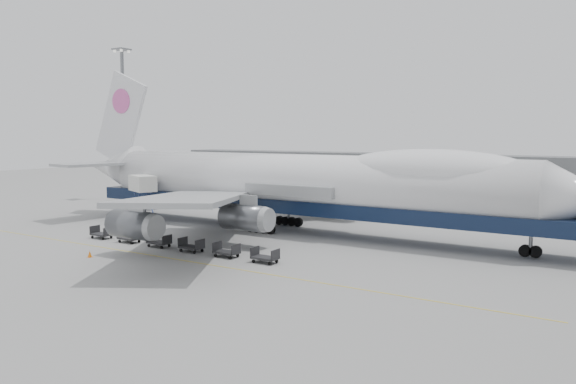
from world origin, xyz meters
The scene contains 13 objects.
ground centered at (0.00, 0.00, 0.00)m, with size 260.00×260.00×0.00m, color gray.
apron_line centered at (0.00, -6.00, 0.01)m, with size 60.00×0.15×0.01m, color gold.
hangar centered at (-10.00, 70.00, 3.50)m, with size 110.00×8.00×7.00m, color slate.
floodlight_mast centered at (-42.00, 24.00, 14.27)m, with size 2.40×2.40×25.43m.
airliner centered at (0.64, 12.00, 5.62)m, with size 67.00×55.30×19.98m.
catering_truck centered at (-19.86, 7.22, 3.42)m, with size 4.93×4.21×5.98m.
traffic_cone centered at (-8.98, -9.57, 0.29)m, with size 0.41×0.41×0.60m.
dolly_0 centered at (-15.54, -2.85, 0.53)m, with size 2.30×1.35×1.30m.
dolly_1 centered at (-11.27, -2.85, 0.53)m, with size 2.30×1.35×1.30m.
dolly_2 centered at (-7.00, -2.85, 0.53)m, with size 2.30×1.35×1.30m.
dolly_3 centered at (-2.72, -2.85, 0.53)m, with size 2.30×1.35×1.30m.
dolly_4 centered at (1.55, -2.85, 0.53)m, with size 2.30×1.35×1.30m.
dolly_5 centered at (5.82, -2.85, 0.53)m, with size 2.30×1.35×1.30m.
Camera 1 is at (33.24, -42.34, 11.28)m, focal length 35.00 mm.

